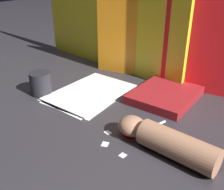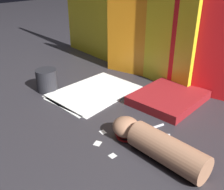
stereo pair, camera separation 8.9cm
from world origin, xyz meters
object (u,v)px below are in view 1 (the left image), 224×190
at_px(book_closed, 165,95).
at_px(scissors, 137,131).
at_px(hand_forearm, 166,141).
at_px(mug, 41,83).
at_px(paper_stack, 90,93).

relative_size(book_closed, scissors, 1.54).
bearing_deg(hand_forearm, book_closed, 116.88).
distance_m(hand_forearm, mug, 0.55).
bearing_deg(mug, book_closed, 32.06).
relative_size(book_closed, mug, 2.93).
bearing_deg(book_closed, paper_stack, -151.08).
bearing_deg(paper_stack, book_closed, 28.92).
xyz_separation_m(scissors, hand_forearm, (0.11, -0.03, 0.03)).
bearing_deg(mug, scissors, -0.08).
bearing_deg(book_closed, hand_forearm, -63.12).
height_order(paper_stack, hand_forearm, hand_forearm).
distance_m(book_closed, hand_forearm, 0.32).
height_order(hand_forearm, mug, mug).
distance_m(paper_stack, scissors, 0.31).
height_order(paper_stack, book_closed, book_closed).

